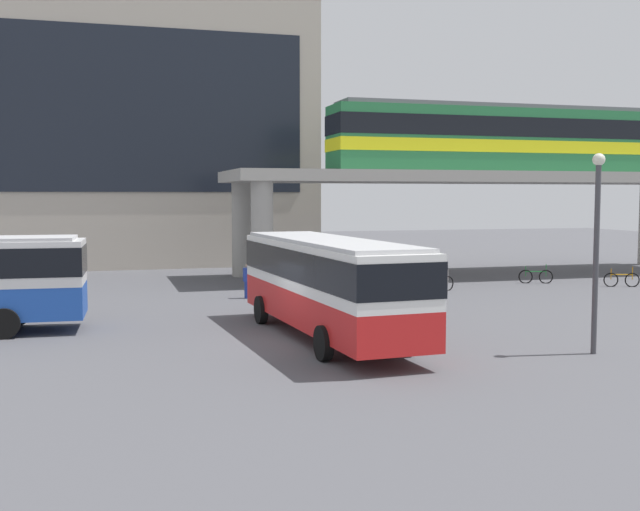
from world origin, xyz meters
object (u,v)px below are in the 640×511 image
object	(u,v)px
station_building	(90,132)
pedestrian_at_kerb	(248,282)
bicycle_orange	(622,280)
train	(514,139)
bicycle_silver	(440,284)
bus_main	(327,277)
bicycle_green	(536,276)

from	to	relation	value
station_building	pedestrian_at_kerb	size ratio (longest dim) A/B	18.45
station_building	bicycle_orange	xyz separation A→B (m)	(25.83, -22.37, -8.55)
station_building	train	size ratio (longest dim) A/B	1.32
station_building	bicycle_silver	distance (m)	28.30
pedestrian_at_kerb	bus_main	bearing A→B (deg)	-86.14
station_building	train	distance (m)	28.19
bicycle_green	pedestrian_at_kerb	size ratio (longest dim) A/B	1.08
train	bicycle_silver	bearing A→B (deg)	-139.57
bicycle_silver	train	bearing A→B (deg)	40.43
bus_main	bicycle_silver	bearing A→B (deg)	49.56
bus_main	bicycle_silver	size ratio (longest dim) A/B	6.48
station_building	bicycle_green	world-z (taller)	station_building
train	bicycle_silver	size ratio (longest dim) A/B	12.77
bicycle_orange	bicycle_green	size ratio (longest dim) A/B	1.00
train	pedestrian_at_kerb	size ratio (longest dim) A/B	14.00
station_building	bicycle_silver	size ratio (longest dim) A/B	16.83
bus_main	bicycle_green	size ratio (longest dim) A/B	6.57
bus_main	pedestrian_at_kerb	bearing A→B (deg)	93.86
train	bicycle_green	size ratio (longest dim) A/B	12.94
bus_main	station_building	bearing A→B (deg)	103.47
bus_main	bicycle_green	bearing A→B (deg)	38.46
train	pedestrian_at_kerb	bearing A→B (deg)	-159.42
train	bus_main	size ratio (longest dim) A/B	1.97
station_building	bicycle_green	xyz separation A→B (m)	(22.50, -19.83, -8.55)
pedestrian_at_kerb	bicycle_silver	bearing A→B (deg)	-0.69
station_building	bicycle_green	distance (m)	31.19
bicycle_silver	bicycle_green	size ratio (longest dim) A/B	1.01
bicycle_orange	station_building	bearing A→B (deg)	139.10
train	bicycle_orange	bearing A→B (deg)	-74.15
station_building	bicycle_silver	world-z (taller)	station_building
train	bicycle_orange	world-z (taller)	train
bus_main	bicycle_orange	size ratio (longest dim) A/B	6.58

